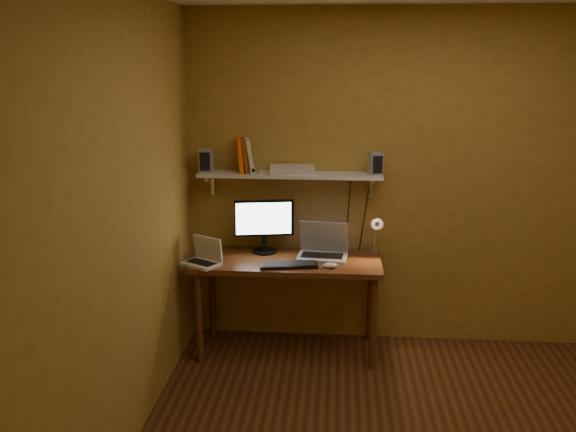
# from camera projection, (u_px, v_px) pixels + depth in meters

# --- Properties ---
(room) EXTENTS (3.44, 3.24, 2.64)m
(room) POSITION_uv_depth(u_px,v_px,m) (439.00, 239.00, 3.15)
(room) COLOR #5A3617
(room) RESTS_ON ground
(desk) EXTENTS (1.40, 0.60, 0.75)m
(desk) POSITION_uv_depth(u_px,v_px,m) (288.00, 270.00, 4.61)
(desk) COLOR brown
(desk) RESTS_ON ground
(wall_shelf) EXTENTS (1.40, 0.25, 0.21)m
(wall_shelf) POSITION_uv_depth(u_px,v_px,m) (290.00, 175.00, 4.63)
(wall_shelf) COLOR silver
(wall_shelf) RESTS_ON room
(monitor) EXTENTS (0.46, 0.23, 0.42)m
(monitor) POSITION_uv_depth(u_px,v_px,m) (264.00, 223.00, 4.71)
(monitor) COLOR black
(monitor) RESTS_ON desk
(laptop) EXTENTS (0.39, 0.30, 0.27)m
(laptop) POSITION_uv_depth(u_px,v_px,m) (323.00, 248.00, 4.64)
(laptop) COLOR gray
(laptop) RESTS_ON desk
(netbook) EXTENTS (0.32, 0.29, 0.20)m
(netbook) POSITION_uv_depth(u_px,v_px,m) (204.00, 257.00, 4.47)
(netbook) COLOR silver
(netbook) RESTS_ON desk
(keyboard) EXTENTS (0.43, 0.20, 0.02)m
(keyboard) POSITION_uv_depth(u_px,v_px,m) (289.00, 265.00, 4.42)
(keyboard) COLOR black
(keyboard) RESTS_ON desk
(mouse) EXTENTS (0.11, 0.08, 0.04)m
(mouse) POSITION_uv_depth(u_px,v_px,m) (330.00, 265.00, 4.39)
(mouse) COLOR silver
(mouse) RESTS_ON desk
(desk_lamp) EXTENTS (0.09, 0.23, 0.38)m
(desk_lamp) POSITION_uv_depth(u_px,v_px,m) (376.00, 230.00, 4.61)
(desk_lamp) COLOR silver
(desk_lamp) RESTS_ON desk
(speaker_left) EXTENTS (0.10, 0.10, 0.18)m
(speaker_left) POSITION_uv_depth(u_px,v_px,m) (206.00, 161.00, 4.64)
(speaker_left) COLOR gray
(speaker_left) RESTS_ON wall_shelf
(speaker_right) EXTENTS (0.12, 0.12, 0.17)m
(speaker_right) POSITION_uv_depth(u_px,v_px,m) (375.00, 164.00, 4.54)
(speaker_right) COLOR gray
(speaker_right) RESTS_ON wall_shelf
(books) EXTENTS (0.17, 0.19, 0.26)m
(books) POSITION_uv_depth(u_px,v_px,m) (245.00, 156.00, 4.63)
(books) COLOR #F56407
(books) RESTS_ON wall_shelf
(shelf_camera) EXTENTS (0.10, 0.05, 0.06)m
(shelf_camera) POSITION_uv_depth(u_px,v_px,m) (253.00, 170.00, 4.59)
(shelf_camera) COLOR silver
(shelf_camera) RESTS_ON wall_shelf
(router) EXTENTS (0.35, 0.25, 0.06)m
(router) POSITION_uv_depth(u_px,v_px,m) (292.00, 170.00, 4.61)
(router) COLOR silver
(router) RESTS_ON wall_shelf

